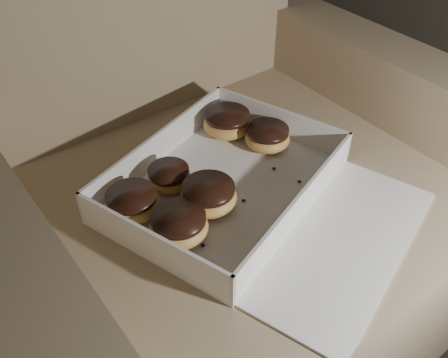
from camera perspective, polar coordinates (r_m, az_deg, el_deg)
name	(u,v)px	position (r m, az deg, el deg)	size (l,w,h in m)	color
armchair	(216,213)	(1.06, -0.92, -3.86)	(0.95, 0.80, 1.00)	#8F785B
bakery_box	(245,193)	(0.89, 2.44, -1.60)	(0.54, 0.58, 0.07)	white
donut_a	(179,226)	(0.80, -5.19, -5.33)	(0.10, 0.10, 0.05)	#E7A750
donut_b	(267,137)	(0.99, 4.98, 4.80)	(0.09, 0.09, 0.04)	#E7A750
donut_c	(227,123)	(1.02, 0.38, 6.46)	(0.10, 0.10, 0.05)	#E7A750
donut_d	(132,203)	(0.85, -10.45, -2.73)	(0.09, 0.09, 0.05)	#E7A750
donut_e	(169,177)	(0.90, -6.30, 0.23)	(0.08, 0.08, 0.04)	#E7A750
donut_f	(209,196)	(0.85, -1.78, -1.95)	(0.10, 0.10, 0.05)	#E7A750
crumb_a	(274,168)	(0.95, 5.73, 1.22)	(0.01, 0.01, 0.00)	black
crumb_b	(244,200)	(0.88, 2.24, -2.46)	(0.01, 0.01, 0.00)	black
crumb_c	(261,241)	(0.81, 4.25, -7.13)	(0.01, 0.01, 0.00)	black
crumb_d	(203,245)	(0.80, -2.43, -7.59)	(0.01, 0.01, 0.00)	black
crumb_e	(299,181)	(0.92, 8.62, -0.28)	(0.01, 0.01, 0.00)	black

